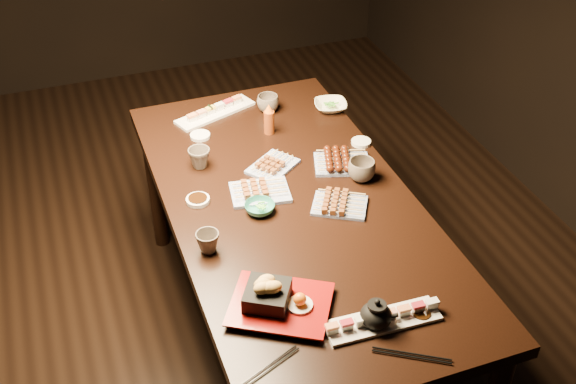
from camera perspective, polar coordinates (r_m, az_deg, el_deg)
The scene contains 23 objects.
ground at distance 3.28m, azimuth -7.28°, elevation -10.50°, with size 5.00×5.00×0.00m, color black.
dining_table at distance 2.93m, azimuth 0.34°, elevation -6.76°, with size 0.90×1.80×0.75m, color black.
sushi_platter_near at distance 2.25m, azimuth 7.49°, elevation -9.78°, with size 0.36×0.10×0.04m, color white, non-canonical shape.
sushi_platter_far at distance 3.24m, azimuth -5.79°, elevation 6.51°, with size 0.37×0.10×0.05m, color white, non-canonical shape.
yakitori_plate_center at distance 2.72m, azimuth -2.24°, elevation 0.32°, with size 0.22×0.16×0.06m, color #828EB6, non-canonical shape.
yakitori_plate_right at distance 2.66m, azimuth 4.11°, elevation -0.77°, with size 0.20×0.14×0.05m, color #828EB6, non-canonical shape.
yakitori_plate_left at distance 2.86m, azimuth -1.22°, elevation 2.33°, with size 0.19×0.14×0.05m, color #828EB6, non-canonical shape.
tsukune_plate at distance 2.88m, azimuth 4.31°, elevation 2.56°, with size 0.22×0.16×0.06m, color #828EB6, non-canonical shape.
edamame_bowl_green at distance 2.64m, azimuth -2.25°, elevation -1.27°, with size 0.11×0.11×0.03m, color #2B836D.
edamame_bowl_cream at distance 3.26m, azimuth 3.38°, elevation 6.81°, with size 0.14×0.14×0.04m, color #F0E9C5.
tempura_tray at distance 2.24m, azimuth -0.62°, elevation -8.21°, with size 0.31×0.25×0.11m, color black, non-canonical shape.
teacup_near_left at distance 2.47m, azimuth -6.35°, elevation -3.96°, with size 0.08×0.08×0.08m, color brown.
teacup_mid_right at distance 2.80m, azimuth 5.83°, elevation 1.73°, with size 0.11×0.11×0.08m, color brown.
teacup_far_left at distance 2.88m, azimuth -7.01°, elevation 2.68°, with size 0.09×0.09×0.08m, color brown.
teacup_far_right at distance 3.24m, azimuth -1.60°, elevation 7.01°, with size 0.10×0.10×0.08m, color brown.
teapot at distance 2.22m, azimuth 6.99°, elevation -9.44°, with size 0.12×0.12×0.10m, color black, non-canonical shape.
condiment_bottle at distance 3.06m, azimuth -1.51°, elevation 5.82°, with size 0.05×0.05×0.14m, color maroon.
sauce_dish_west at distance 2.71m, azimuth -7.13°, elevation -0.63°, with size 0.09×0.09×0.02m, color white.
sauce_dish_east at distance 3.04m, azimuth 5.79°, elevation 3.94°, with size 0.08×0.08×0.01m, color white.
sauce_dish_se at distance 2.29m, azimuth 10.49°, elevation -9.53°, with size 0.07×0.07×0.01m, color white.
sauce_dish_nw at distance 3.08m, azimuth -6.96°, elevation 4.44°, with size 0.09×0.09×0.01m, color white.
chopsticks_near at distance 2.12m, azimuth -1.58°, elevation -13.73°, with size 0.23×0.02×0.01m, color black, non-canonical shape.
chopsticks_se at distance 2.18m, azimuth 9.74°, elevation -12.62°, with size 0.23×0.02×0.01m, color black, non-canonical shape.
Camera 1 is at (-0.37, -2.21, 2.39)m, focal length 45.00 mm.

